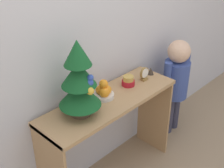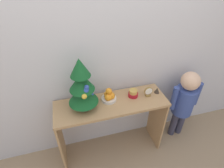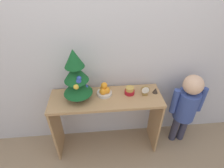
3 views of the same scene
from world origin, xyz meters
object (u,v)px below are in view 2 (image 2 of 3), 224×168
Objects in this scene: mini_tree at (82,86)px; child_figure at (185,99)px; fruit_bowl at (109,96)px; desk_clock at (148,92)px; figurine at (157,90)px; singing_bowl at (133,93)px.

child_figure is at bearing -0.11° from mini_tree.
fruit_bowl reaches higher than desk_clock.
figurine is (0.54, -0.02, -0.02)m from fruit_bowl.
figurine is at bearing -2.42° from fruit_bowl.
desk_clock is at bearing -168.57° from figurine.
child_figure is at bearing -2.87° from figurine.
singing_bowl reaches higher than figurine.
child_figure is (1.19, -0.00, -0.44)m from mini_tree.
singing_bowl is (0.26, -0.01, -0.01)m from fruit_bowl.
fruit_bowl reaches higher than singing_bowl.
desk_clock is (0.68, -0.01, -0.20)m from mini_tree.
mini_tree is 0.57m from singing_bowl.
mini_tree is 3.48× the size of fruit_bowl.
fruit_bowl is 0.96m from child_figure.
child_figure is (0.93, -0.04, -0.23)m from fruit_bowl.
singing_bowl is at bearing 166.50° from desk_clock.
child_figure is (0.66, -0.03, -0.21)m from singing_bowl.
desk_clock is 0.11× the size of child_figure.
figurine is 0.06× the size of child_figure.
desk_clock is 0.56m from child_figure.
desk_clock is at bearing -179.50° from child_figure.
mini_tree is at bearing 179.89° from child_figure.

